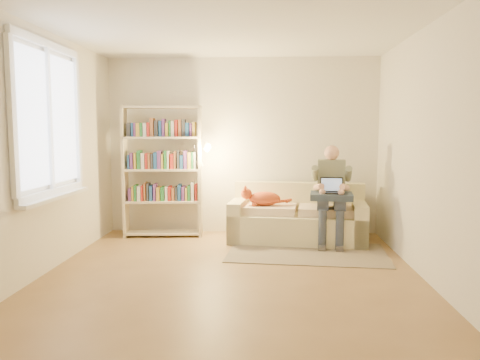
# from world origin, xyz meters

# --- Properties ---
(floor) EXTENTS (4.50, 4.50, 0.00)m
(floor) POSITION_xyz_m (0.00, 0.00, 0.00)
(floor) COLOR brown
(floor) RESTS_ON ground
(ceiling) EXTENTS (4.00, 4.50, 0.02)m
(ceiling) POSITION_xyz_m (0.00, 0.00, 2.60)
(ceiling) COLOR white
(ceiling) RESTS_ON wall_back
(wall_left) EXTENTS (0.02, 4.50, 2.60)m
(wall_left) POSITION_xyz_m (-2.00, 0.00, 1.30)
(wall_left) COLOR silver
(wall_left) RESTS_ON floor
(wall_right) EXTENTS (0.02, 4.50, 2.60)m
(wall_right) POSITION_xyz_m (2.00, 0.00, 1.30)
(wall_right) COLOR silver
(wall_right) RESTS_ON floor
(wall_back) EXTENTS (4.00, 0.02, 2.60)m
(wall_back) POSITION_xyz_m (0.00, 2.25, 1.30)
(wall_back) COLOR silver
(wall_back) RESTS_ON floor
(wall_front) EXTENTS (4.00, 0.02, 2.60)m
(wall_front) POSITION_xyz_m (0.00, -2.25, 1.30)
(wall_front) COLOR silver
(wall_front) RESTS_ON floor
(window) EXTENTS (0.12, 1.52, 1.69)m
(window) POSITION_xyz_m (-1.95, 0.20, 1.38)
(window) COLOR white
(window) RESTS_ON wall_left
(sofa) EXTENTS (1.93, 1.03, 0.79)m
(sofa) POSITION_xyz_m (0.80, 1.74, 0.29)
(sofa) COLOR beige
(sofa) RESTS_ON floor
(person) EXTENTS (0.42, 0.62, 1.33)m
(person) POSITION_xyz_m (1.23, 1.55, 0.75)
(person) COLOR gray
(person) RESTS_ON sofa
(cat) EXTENTS (0.67, 0.28, 0.24)m
(cat) POSITION_xyz_m (0.34, 1.67, 0.60)
(cat) COLOR orange
(cat) RESTS_ON sofa
(blanket) EXTENTS (0.59, 0.50, 0.08)m
(blanket) POSITION_xyz_m (1.18, 1.43, 0.67)
(blanket) COLOR #283547
(blanket) RESTS_ON person
(laptop) EXTENTS (0.32, 0.29, 0.25)m
(laptop) POSITION_xyz_m (1.18, 1.44, 0.77)
(laptop) COLOR black
(laptop) RESTS_ON blanket
(bookshelf) EXTENTS (1.27, 0.38, 1.89)m
(bookshelf) POSITION_xyz_m (-1.12, 1.90, 1.04)
(bookshelf) COLOR beige
(bookshelf) RESTS_ON floor
(rug) EXTENTS (2.05, 1.32, 0.01)m
(rug) POSITION_xyz_m (0.88, 1.05, 0.01)
(rug) COLOR gray
(rug) RESTS_ON floor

